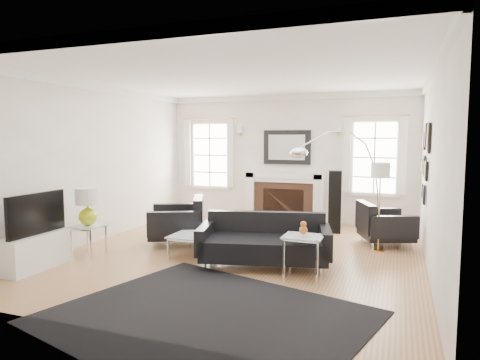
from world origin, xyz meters
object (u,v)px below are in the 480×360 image
at_px(fireplace, 284,198).
at_px(gourd_lamp, 87,204).
at_px(sofa, 264,243).
at_px(armchair_right, 382,226).
at_px(arc_floor_lamp, 340,182).
at_px(armchair_left, 180,222).
at_px(coffee_table, 200,236).

xyz_separation_m(fireplace, gourd_lamp, (-2.20, -3.68, 0.29)).
xyz_separation_m(sofa, armchair_right, (1.56, 1.85, 0.01)).
distance_m(sofa, arc_floor_lamp, 1.86).
bearing_deg(armchair_left, fireplace, 63.34).
bearing_deg(arc_floor_lamp, fireplace, 129.10).
distance_m(fireplace, gourd_lamp, 4.30).
bearing_deg(gourd_lamp, coffee_table, 20.67).
bearing_deg(fireplace, armchair_left, -116.66).
xyz_separation_m(armchair_left, armchair_right, (3.33, 1.15, -0.04)).
bearing_deg(armchair_left, arc_floor_lamp, 15.63).
relative_size(coffee_table, gourd_lamp, 1.34).
bearing_deg(armchair_left, sofa, -21.60).
distance_m(armchair_left, gourd_lamp, 1.61).
bearing_deg(sofa, armchair_right, 49.84).
bearing_deg(fireplace, arc_floor_lamp, -50.90).
bearing_deg(fireplace, sofa, -80.53).
distance_m(armchair_left, arc_floor_lamp, 2.85).
bearing_deg(sofa, armchair_left, 158.40).
bearing_deg(fireplace, armchair_right, -32.44).
relative_size(armchair_right, arc_floor_lamp, 0.55).
relative_size(coffee_table, arc_floor_lamp, 0.39).
xyz_separation_m(fireplace, armchair_left, (-1.24, -2.47, -0.16)).
relative_size(armchair_right, gourd_lamp, 1.91).
relative_size(armchair_left, armchair_right, 1.13).
xyz_separation_m(fireplace, coffee_table, (-0.57, -3.07, -0.22)).
xyz_separation_m(fireplace, armchair_right, (2.09, -1.33, -0.20)).
bearing_deg(coffee_table, fireplace, 79.47).
bearing_deg(sofa, arc_floor_lamp, 58.67).
height_order(sofa, arc_floor_lamp, arc_floor_lamp).
bearing_deg(coffee_table, arc_floor_lamp, 34.04).
relative_size(fireplace, arc_floor_lamp, 0.83).
xyz_separation_m(armchair_left, coffee_table, (0.67, -0.60, -0.06)).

